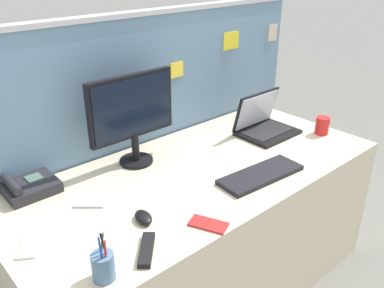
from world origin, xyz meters
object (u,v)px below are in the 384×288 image
desk_phone (29,187)px  keyboard_main (261,175)px  laptop (263,123)px  tv_remote (147,250)px  computer_mouse_right_hand (143,217)px  pen_cup (103,266)px  cell_phone_silver_slab (90,203)px  desktop_monitor (132,112)px  cell_phone_white_slab (29,245)px  coffee_mug (322,125)px  cell_phone_red_case (208,224)px

desk_phone → keyboard_main: 1.02m
laptop → tv_remote: size_ratio=1.88×
computer_mouse_right_hand → desk_phone: bearing=130.0°
desk_phone → pen_cup: 0.66m
laptop → pen_cup: 1.34m
desk_phone → cell_phone_silver_slab: bearing=-58.6°
cell_phone_silver_slab → tv_remote: 0.40m
laptop → computer_mouse_right_hand: laptop is taller
desktop_monitor → cell_phone_white_slab: size_ratio=3.10×
pen_cup → coffee_mug: (1.51, 0.18, -0.00)m
keyboard_main → cell_phone_white_slab: size_ratio=2.92×
computer_mouse_right_hand → coffee_mug: 1.24m
desk_phone → laptop: bearing=-11.2°
computer_mouse_right_hand → cell_phone_silver_slab: (-0.10, 0.24, -0.01)m
desk_phone → pen_cup: size_ratio=1.17×
cell_phone_white_slab → coffee_mug: 1.63m
cell_phone_red_case → cell_phone_silver_slab: (-0.26, 0.43, 0.00)m
computer_mouse_right_hand → coffee_mug: (1.24, 0.01, 0.03)m
laptop → computer_mouse_right_hand: 1.03m
cell_phone_red_case → cell_phone_silver_slab: bearing=96.9°
desktop_monitor → coffee_mug: 1.09m
laptop → cell_phone_white_slab: (-1.39, -0.10, -0.05)m
laptop → pen_cup: (-1.27, -0.41, -0.01)m
tv_remote → cell_phone_white_slab: bearing=176.4°
laptop → tv_remote: laptop is taller
tv_remote → coffee_mug: bearing=49.3°
desk_phone → computer_mouse_right_hand: bearing=-63.3°
desk_phone → computer_mouse_right_hand: 0.55m
laptop → computer_mouse_right_hand: (-1.00, -0.24, -0.04)m
cell_phone_red_case → coffee_mug: coffee_mug is taller
desk_phone → cell_phone_white_slab: 0.37m
cell_phone_red_case → cell_phone_silver_slab: 0.50m
computer_mouse_right_hand → cell_phone_red_case: 0.25m
cell_phone_white_slab → tv_remote: size_ratio=0.85×
keyboard_main → computer_mouse_right_hand: size_ratio=4.21×
coffee_mug → cell_phone_red_case: bearing=-169.6°
desktop_monitor → keyboard_main: (0.34, -0.51, -0.25)m
desktop_monitor → laptop: 0.79m
desktop_monitor → computer_mouse_right_hand: size_ratio=4.49×
tv_remote → coffee_mug: size_ratio=1.50×
cell_phone_silver_slab → cell_phone_red_case: bearing=-106.9°
tv_remote → keyboard_main: bearing=48.4°
desktop_monitor → tv_remote: (-0.35, -0.58, -0.25)m
keyboard_main → cell_phone_white_slab: bearing=171.7°
cell_phone_white_slab → cell_phone_silver_slab: (0.29, 0.10, 0.00)m
cell_phone_white_slab → coffee_mug: bearing=28.1°
keyboard_main → cell_phone_red_case: bearing=-161.7°
cell_phone_red_case → cell_phone_white_slab: bearing=124.7°
keyboard_main → pen_cup: pen_cup is taller
laptop → cell_phone_red_case: bearing=-152.8°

